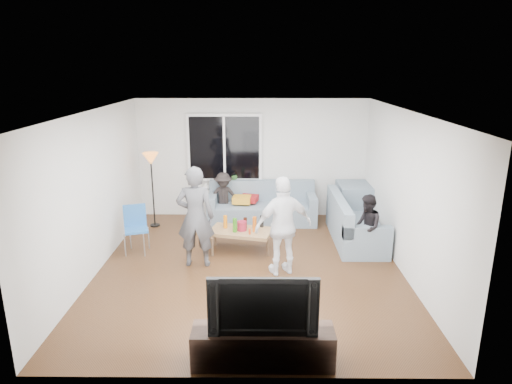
{
  "coord_description": "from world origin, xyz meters",
  "views": [
    {
      "loc": [
        0.16,
        -6.86,
        3.29
      ],
      "look_at": [
        0.1,
        0.6,
        1.15
      ],
      "focal_mm": 31.3,
      "sensor_mm": 36.0,
      "label": 1
    }
  ],
  "objects_px": {
    "floor_lamp": "(153,190)",
    "spectator_right": "(367,227)",
    "tv_console": "(263,346)",
    "television": "(263,302)",
    "player_right": "(283,226)",
    "spectator_back": "(223,197)",
    "sofa_right_section": "(356,219)",
    "coffee_table": "(241,240)",
    "side_chair": "(136,230)",
    "sofa_back_section": "(262,203)",
    "player_left": "(195,217)"
  },
  "relations": [
    {
      "from": "tv_console",
      "to": "television",
      "type": "xyz_separation_m",
      "value": [
        -0.0,
        0.0,
        0.57
      ]
    },
    {
      "from": "floor_lamp",
      "to": "player_right",
      "type": "relative_size",
      "value": 0.96
    },
    {
      "from": "coffee_table",
      "to": "television",
      "type": "xyz_separation_m",
      "value": [
        0.38,
        -3.21,
        0.59
      ]
    },
    {
      "from": "coffee_table",
      "to": "sofa_right_section",
      "type": "bearing_deg",
      "value": 13.33
    },
    {
      "from": "sofa_back_section",
      "to": "spectator_back",
      "type": "xyz_separation_m",
      "value": [
        -0.83,
        0.03,
        0.12
      ]
    },
    {
      "from": "side_chair",
      "to": "spectator_right",
      "type": "xyz_separation_m",
      "value": [
        4.07,
        -0.21,
        0.15
      ]
    },
    {
      "from": "player_right",
      "to": "spectator_back",
      "type": "xyz_separation_m",
      "value": [
        -1.16,
        2.49,
        -0.27
      ]
    },
    {
      "from": "spectator_right",
      "to": "television",
      "type": "height_order",
      "value": "spectator_right"
    },
    {
      "from": "player_left",
      "to": "television",
      "type": "height_order",
      "value": "player_left"
    },
    {
      "from": "coffee_table",
      "to": "side_chair",
      "type": "distance_m",
      "value": 1.89
    },
    {
      "from": "sofa_right_section",
      "to": "side_chair",
      "type": "relative_size",
      "value": 2.33
    },
    {
      "from": "sofa_back_section",
      "to": "spectator_back",
      "type": "bearing_deg",
      "value": 177.93
    },
    {
      "from": "spectator_back",
      "to": "television",
      "type": "distance_m",
      "value": 4.87
    },
    {
      "from": "sofa_right_section",
      "to": "player_right",
      "type": "xyz_separation_m",
      "value": [
        -1.48,
        -1.42,
        0.39
      ]
    },
    {
      "from": "floor_lamp",
      "to": "sofa_right_section",
      "type": "bearing_deg",
      "value": -10.62
    },
    {
      "from": "floor_lamp",
      "to": "tv_console",
      "type": "xyz_separation_m",
      "value": [
        2.25,
        -4.49,
        -0.56
      ]
    },
    {
      "from": "sofa_right_section",
      "to": "floor_lamp",
      "type": "bearing_deg",
      "value": 79.38
    },
    {
      "from": "sofa_right_section",
      "to": "tv_console",
      "type": "bearing_deg",
      "value": 154.02
    },
    {
      "from": "sofa_back_section",
      "to": "sofa_right_section",
      "type": "height_order",
      "value": "same"
    },
    {
      "from": "sofa_back_section",
      "to": "side_chair",
      "type": "bearing_deg",
      "value": -143.82
    },
    {
      "from": "spectator_back",
      "to": "sofa_back_section",
      "type": "bearing_deg",
      "value": -8.03
    },
    {
      "from": "spectator_back",
      "to": "tv_console",
      "type": "bearing_deg",
      "value": -86.32
    },
    {
      "from": "floor_lamp",
      "to": "player_right",
      "type": "distance_m",
      "value": 3.39
    },
    {
      "from": "floor_lamp",
      "to": "spectator_right",
      "type": "bearing_deg",
      "value": -21.4
    },
    {
      "from": "player_right",
      "to": "tv_console",
      "type": "distance_m",
      "value": 2.41
    },
    {
      "from": "floor_lamp",
      "to": "spectator_back",
      "type": "height_order",
      "value": "floor_lamp"
    },
    {
      "from": "sofa_back_section",
      "to": "spectator_right",
      "type": "height_order",
      "value": "spectator_right"
    },
    {
      "from": "coffee_table",
      "to": "spectator_right",
      "type": "relative_size",
      "value": 0.95
    },
    {
      "from": "floor_lamp",
      "to": "player_left",
      "type": "relative_size",
      "value": 0.91
    },
    {
      "from": "coffee_table",
      "to": "tv_console",
      "type": "distance_m",
      "value": 3.23
    },
    {
      "from": "coffee_table",
      "to": "television",
      "type": "distance_m",
      "value": 3.29
    },
    {
      "from": "coffee_table",
      "to": "side_chair",
      "type": "xyz_separation_m",
      "value": [
        -1.87,
        -0.1,
        0.23
      ]
    },
    {
      "from": "spectator_right",
      "to": "tv_console",
      "type": "distance_m",
      "value": 3.44
    },
    {
      "from": "player_right",
      "to": "tv_console",
      "type": "bearing_deg",
      "value": 62.94
    },
    {
      "from": "sofa_right_section",
      "to": "side_chair",
      "type": "distance_m",
      "value": 4.12
    },
    {
      "from": "sofa_right_section",
      "to": "coffee_table",
      "type": "distance_m",
      "value": 2.27
    },
    {
      "from": "floor_lamp",
      "to": "sofa_back_section",
      "type": "bearing_deg",
      "value": 6.93
    },
    {
      "from": "spectator_right",
      "to": "spectator_back",
      "type": "bearing_deg",
      "value": -122.32
    },
    {
      "from": "spectator_back",
      "to": "television",
      "type": "bearing_deg",
      "value": -86.32
    },
    {
      "from": "sofa_back_section",
      "to": "floor_lamp",
      "type": "xyz_separation_m",
      "value": [
        -2.27,
        -0.28,
        0.36
      ]
    },
    {
      "from": "side_chair",
      "to": "player_left",
      "type": "xyz_separation_m",
      "value": [
        1.15,
        -0.5,
        0.43
      ]
    },
    {
      "from": "sofa_back_section",
      "to": "coffee_table",
      "type": "height_order",
      "value": "sofa_back_section"
    },
    {
      "from": "player_right",
      "to": "spectator_back",
      "type": "relative_size",
      "value": 1.49
    },
    {
      "from": "sofa_back_section",
      "to": "television",
      "type": "distance_m",
      "value": 4.78
    },
    {
      "from": "sofa_right_section",
      "to": "spectator_right",
      "type": "relative_size",
      "value": 1.73
    },
    {
      "from": "sofa_right_section",
      "to": "television",
      "type": "xyz_separation_m",
      "value": [
        -1.82,
        -3.73,
        0.36
      ]
    },
    {
      "from": "spectator_right",
      "to": "coffee_table",
      "type": "bearing_deg",
      "value": -94.57
    },
    {
      "from": "sofa_back_section",
      "to": "floor_lamp",
      "type": "distance_m",
      "value": 2.31
    },
    {
      "from": "player_left",
      "to": "floor_lamp",
      "type": "bearing_deg",
      "value": -59.01
    },
    {
      "from": "spectator_back",
      "to": "player_right",
      "type": "bearing_deg",
      "value": -71.0
    }
  ]
}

